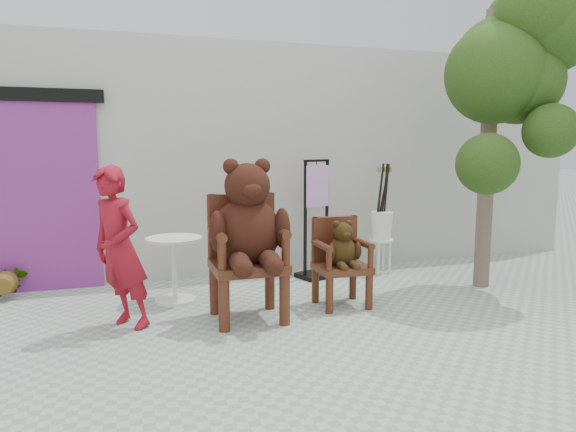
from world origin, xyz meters
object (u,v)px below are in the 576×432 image
object	(u,v)px
chair_big	(248,231)
cafe_table	(175,262)
chair_small	(341,254)
stool_bucket	(382,225)
person	(120,249)
tree	(520,55)
display_stand	(316,233)

from	to	relation	value
chair_big	cafe_table	size ratio (longest dim) A/B	2.22
chair_small	stool_bucket	distance (m)	1.59
person	tree	world-z (taller)	tree
display_stand	person	bearing A→B (deg)	-171.67
display_stand	stool_bucket	xyz separation A→B (m)	(0.92, -0.01, 0.06)
chair_big	tree	world-z (taller)	tree
stool_bucket	tree	bearing A→B (deg)	-47.63
chair_big	stool_bucket	distance (m)	2.50
chair_big	tree	size ratio (longest dim) A/B	0.44
stool_bucket	tree	xyz separation A→B (m)	(1.06, -1.16, 2.05)
chair_big	person	distance (m)	1.17
chair_small	stool_bucket	bearing A→B (deg)	46.59
person	display_stand	world-z (taller)	display_stand
person	display_stand	size ratio (longest dim) A/B	0.99
display_stand	chair_small	bearing A→B (deg)	-117.63
cafe_table	chair_big	bearing A→B (deg)	-52.23
cafe_table	stool_bucket	world-z (taller)	stool_bucket
cafe_table	person	bearing A→B (deg)	-125.95
chair_small	person	bearing A→B (deg)	-177.90
stool_bucket	chair_big	bearing A→B (deg)	-148.69
chair_big	cafe_table	xyz separation A→B (m)	(-0.62, 0.81, -0.43)
chair_big	chair_small	bearing A→B (deg)	7.72
cafe_table	chair_small	bearing A→B (deg)	-21.84
chair_big	person	world-z (taller)	chair_big
chair_big	display_stand	size ratio (longest dim) A/B	1.03
chair_small	person	distance (m)	2.21
chair_big	stool_bucket	bearing A→B (deg)	31.31
person	stool_bucket	world-z (taller)	person
chair_small	cafe_table	size ratio (longest dim) A/B	1.32
person	tree	xyz separation A→B (m)	(4.36, 0.07, 1.94)
chair_big	display_stand	distance (m)	1.80
person	stool_bucket	size ratio (longest dim) A/B	1.04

